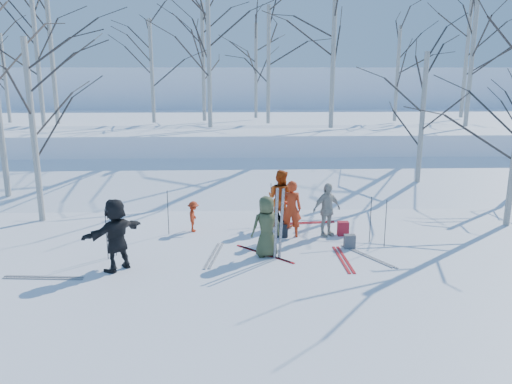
{
  "coord_description": "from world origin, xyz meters",
  "views": [
    {
      "loc": [
        -0.55,
        -12.62,
        4.72
      ],
      "look_at": [
        0.0,
        1.5,
        1.3
      ],
      "focal_mm": 35.0,
      "sensor_mm": 36.0,
      "label": 1
    }
  ],
  "objects_px": {
    "skier_redor_behind": "(280,198)",
    "dog": "(283,221)",
    "backpack_dark": "(282,230)",
    "skier_olive_center": "(266,227)",
    "backpack_red": "(343,229)",
    "skier_red_north": "(291,209)",
    "backpack_grey": "(350,241)",
    "skier_cream_east": "(327,210)",
    "skier_grey_west": "(116,235)",
    "skier_red_seated": "(194,217)"
  },
  "relations": [
    {
      "from": "skier_cream_east",
      "to": "skier_red_seated",
      "type": "bearing_deg",
      "value": 147.38
    },
    {
      "from": "skier_red_seated",
      "to": "backpack_red",
      "type": "distance_m",
      "value": 4.48
    },
    {
      "from": "skier_olive_center",
      "to": "skier_cream_east",
      "type": "bearing_deg",
      "value": -153.67
    },
    {
      "from": "skier_red_seated",
      "to": "skier_grey_west",
      "type": "height_order",
      "value": "skier_grey_west"
    },
    {
      "from": "skier_olive_center",
      "to": "skier_cream_east",
      "type": "height_order",
      "value": "skier_olive_center"
    },
    {
      "from": "dog",
      "to": "skier_grey_west",
      "type": "bearing_deg",
      "value": -7.7
    },
    {
      "from": "skier_olive_center",
      "to": "skier_red_seated",
      "type": "xyz_separation_m",
      "value": [
        -2.07,
        2.15,
        -0.34
      ]
    },
    {
      "from": "skier_red_seated",
      "to": "backpack_red",
      "type": "height_order",
      "value": "skier_red_seated"
    },
    {
      "from": "backpack_grey",
      "to": "dog",
      "type": "bearing_deg",
      "value": 132.43
    },
    {
      "from": "skier_redor_behind",
      "to": "skier_red_seated",
      "type": "distance_m",
      "value": 2.73
    },
    {
      "from": "skier_redor_behind",
      "to": "dog",
      "type": "distance_m",
      "value": 0.69
    },
    {
      "from": "skier_olive_center",
      "to": "skier_red_seated",
      "type": "relative_size",
      "value": 1.72
    },
    {
      "from": "dog",
      "to": "skier_cream_east",
      "type": "bearing_deg",
      "value": 105.71
    },
    {
      "from": "skier_red_north",
      "to": "backpack_dark",
      "type": "xyz_separation_m",
      "value": [
        -0.27,
        0.0,
        -0.64
      ]
    },
    {
      "from": "skier_grey_west",
      "to": "backpack_grey",
      "type": "distance_m",
      "value": 6.17
    },
    {
      "from": "skier_olive_center",
      "to": "backpack_red",
      "type": "bearing_deg",
      "value": -160.42
    },
    {
      "from": "skier_olive_center",
      "to": "skier_red_north",
      "type": "distance_m",
      "value": 1.74
    },
    {
      "from": "skier_olive_center",
      "to": "skier_grey_west",
      "type": "xyz_separation_m",
      "value": [
        -3.68,
        -0.78,
        0.09
      ]
    },
    {
      "from": "skier_redor_behind",
      "to": "skier_grey_west",
      "type": "xyz_separation_m",
      "value": [
        -4.27,
        -3.36,
        -0.0
      ]
    },
    {
      "from": "skier_red_north",
      "to": "backpack_red",
      "type": "distance_m",
      "value": 1.68
    },
    {
      "from": "skier_redor_behind",
      "to": "dog",
      "type": "height_order",
      "value": "skier_redor_behind"
    },
    {
      "from": "skier_cream_east",
      "to": "dog",
      "type": "height_order",
      "value": "skier_cream_east"
    },
    {
      "from": "skier_olive_center",
      "to": "dog",
      "type": "height_order",
      "value": "skier_olive_center"
    },
    {
      "from": "skier_grey_west",
      "to": "backpack_dark",
      "type": "bearing_deg",
      "value": 160.36
    },
    {
      "from": "skier_red_north",
      "to": "skier_grey_west",
      "type": "relative_size",
      "value": 0.94
    },
    {
      "from": "skier_grey_west",
      "to": "skier_red_north",
      "type": "bearing_deg",
      "value": 158.9
    },
    {
      "from": "skier_cream_east",
      "to": "backpack_dark",
      "type": "xyz_separation_m",
      "value": [
        -1.32,
        -0.06,
        -0.59
      ]
    },
    {
      "from": "backpack_red",
      "to": "backpack_dark",
      "type": "height_order",
      "value": "backpack_red"
    },
    {
      "from": "skier_cream_east",
      "to": "skier_olive_center",
      "type": "bearing_deg",
      "value": -163.98
    },
    {
      "from": "skier_red_north",
      "to": "backpack_grey",
      "type": "height_order",
      "value": "skier_red_north"
    },
    {
      "from": "backpack_red",
      "to": "backpack_dark",
      "type": "xyz_separation_m",
      "value": [
        -1.82,
        -0.05,
        -0.01
      ]
    },
    {
      "from": "backpack_red",
      "to": "dog",
      "type": "bearing_deg",
      "value": 156.89
    },
    {
      "from": "skier_cream_east",
      "to": "skier_grey_west",
      "type": "relative_size",
      "value": 0.88
    },
    {
      "from": "skier_red_seated",
      "to": "dog",
      "type": "distance_m",
      "value": 2.73
    },
    {
      "from": "skier_grey_west",
      "to": "backpack_red",
      "type": "bearing_deg",
      "value": 153.01
    },
    {
      "from": "backpack_grey",
      "to": "backpack_dark",
      "type": "height_order",
      "value": "backpack_dark"
    },
    {
      "from": "skier_red_north",
      "to": "backpack_red",
      "type": "xyz_separation_m",
      "value": [
        1.56,
        0.05,
        -0.63
      ]
    },
    {
      "from": "skier_grey_west",
      "to": "dog",
      "type": "xyz_separation_m",
      "value": [
        4.33,
        3.11,
        -0.64
      ]
    },
    {
      "from": "skier_redor_behind",
      "to": "backpack_dark",
      "type": "bearing_deg",
      "value": 121.97
    },
    {
      "from": "dog",
      "to": "backpack_dark",
      "type": "xyz_separation_m",
      "value": [
        -0.1,
        -0.79,
        -0.06
      ]
    },
    {
      "from": "skier_cream_east",
      "to": "backpack_red",
      "type": "bearing_deg",
      "value": -25.68
    },
    {
      "from": "skier_olive_center",
      "to": "skier_redor_behind",
      "type": "distance_m",
      "value": 2.65
    },
    {
      "from": "skier_red_north",
      "to": "skier_redor_behind",
      "type": "bearing_deg",
      "value": -78.18
    },
    {
      "from": "skier_red_north",
      "to": "skier_grey_west",
      "type": "xyz_separation_m",
      "value": [
        -4.49,
        -2.32,
        0.05
      ]
    },
    {
      "from": "backpack_grey",
      "to": "backpack_dark",
      "type": "distance_m",
      "value": 2.06
    },
    {
      "from": "skier_redor_behind",
      "to": "dog",
      "type": "xyz_separation_m",
      "value": [
        0.06,
        -0.25,
        -0.64
      ]
    },
    {
      "from": "backpack_dark",
      "to": "skier_olive_center",
      "type": "bearing_deg",
      "value": -109.4
    },
    {
      "from": "skier_olive_center",
      "to": "backpack_red",
      "type": "relative_size",
      "value": 3.84
    },
    {
      "from": "skier_red_north",
      "to": "skier_cream_east",
      "type": "distance_m",
      "value": 1.06
    },
    {
      "from": "backpack_red",
      "to": "backpack_grey",
      "type": "xyz_separation_m",
      "value": [
        -0.05,
        -1.1,
        -0.02
      ]
    }
  ]
}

